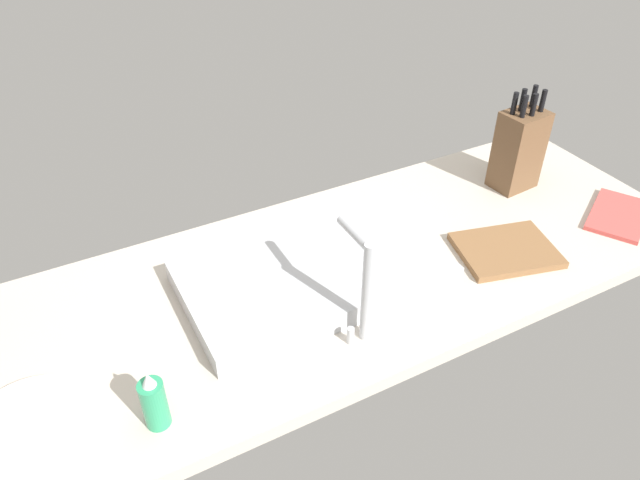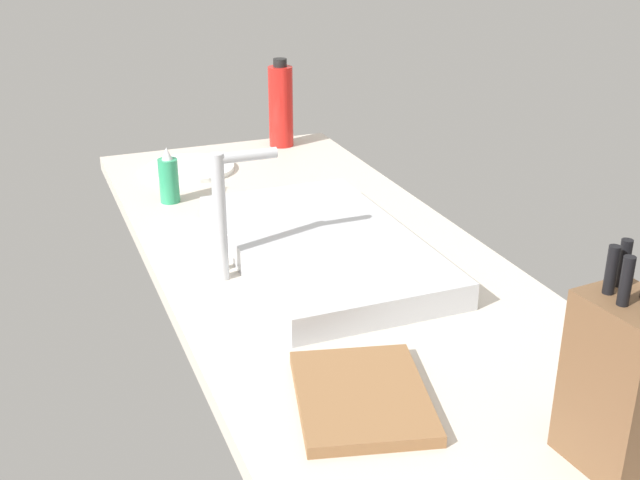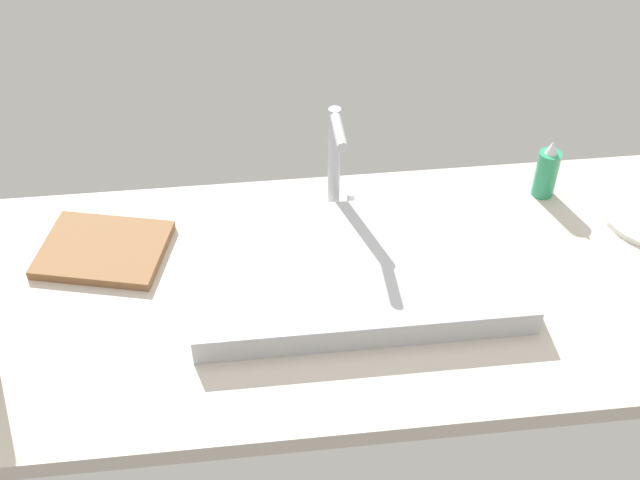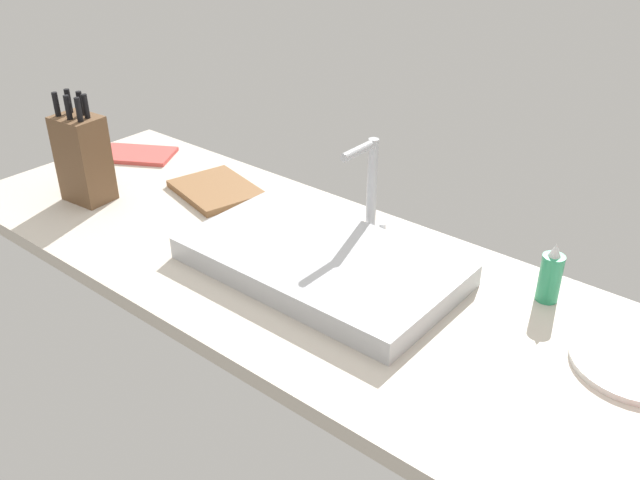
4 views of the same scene
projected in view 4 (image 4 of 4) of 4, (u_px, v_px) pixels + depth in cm
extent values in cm
cube|color=beige|center=(292.00, 267.00, 153.83)|extent=(183.39, 65.30, 3.50)
cube|color=#B7BABF|center=(321.00, 261.00, 147.95)|extent=(59.24, 33.89, 5.04)
cylinder|color=#B7BABF|center=(372.00, 188.00, 157.71)|extent=(2.40, 2.40, 24.23)
cylinder|color=#B7BABF|center=(359.00, 150.00, 148.54)|extent=(2.00, 10.97, 2.00)
cylinder|color=#B7BABF|center=(382.00, 231.00, 160.78)|extent=(1.60, 1.60, 4.00)
cube|color=brown|center=(83.00, 159.00, 174.93)|extent=(12.73, 10.16, 22.56)
cylinder|color=black|center=(56.00, 104.00, 168.43)|extent=(1.52, 1.52, 6.02)
cylinder|color=black|center=(68.00, 101.00, 170.65)|extent=(1.52, 1.52, 6.02)
cylinder|color=black|center=(68.00, 107.00, 166.34)|extent=(1.52, 1.52, 6.02)
cylinder|color=black|center=(80.00, 103.00, 169.04)|extent=(1.52, 1.52, 6.02)
cylinder|color=black|center=(79.00, 110.00, 164.84)|extent=(1.52, 1.52, 6.02)
cylinder|color=black|center=(86.00, 106.00, 167.10)|extent=(1.52, 1.52, 6.02)
cube|color=brown|center=(216.00, 190.00, 183.10)|extent=(26.96, 23.26, 1.80)
cylinder|color=#2D9966|center=(550.00, 278.00, 137.31)|extent=(4.56, 4.56, 10.30)
cone|color=silver|center=(556.00, 250.00, 134.07)|extent=(2.51, 2.51, 2.80)
cylinder|color=white|center=(636.00, 362.00, 121.68)|extent=(22.96, 22.96, 1.20)
cube|color=#CC4C47|center=(137.00, 154.00, 205.26)|extent=(25.38, 22.32, 1.20)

